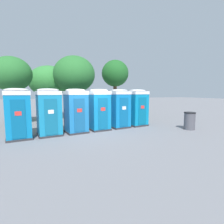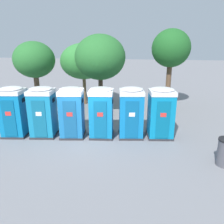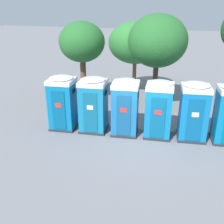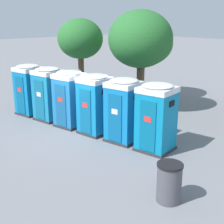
# 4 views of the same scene
# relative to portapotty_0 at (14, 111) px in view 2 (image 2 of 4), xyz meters

# --- Properties ---
(ground_plane) EXTENTS (120.00, 120.00, 0.00)m
(ground_plane) POSITION_rel_portapotty_0_xyz_m (3.68, 0.36, -1.28)
(ground_plane) COLOR slate
(portapotty_0) EXTENTS (1.37, 1.39, 2.54)m
(portapotty_0) POSITION_rel_portapotty_0_xyz_m (0.00, 0.00, 0.00)
(portapotty_0) COLOR #2D2D33
(portapotty_0) RESTS_ON ground
(portapotty_1) EXTENTS (1.39, 1.38, 2.54)m
(portapotty_1) POSITION_rel_portapotty_0_xyz_m (1.46, 0.24, -0.00)
(portapotty_1) COLOR #2D2D33
(portapotty_1) RESTS_ON ground
(portapotty_2) EXTENTS (1.37, 1.40, 2.54)m
(portapotty_2) POSITION_rel_portapotty_0_xyz_m (2.92, 0.45, 0.00)
(portapotty_2) COLOR #2D2D33
(portapotty_2) RESTS_ON ground
(portapotty_3) EXTENTS (1.32, 1.35, 2.54)m
(portapotty_3) POSITION_rel_portapotty_0_xyz_m (4.37, 0.72, 0.00)
(portapotty_3) COLOR #2D2D33
(portapotty_3) RESTS_ON ground
(portapotty_4) EXTENTS (1.40, 1.40, 2.54)m
(portapotty_4) POSITION_rel_portapotty_0_xyz_m (5.82, 0.99, -0.00)
(portapotty_4) COLOR #2D2D33
(portapotty_4) RESTS_ON ground
(portapotty_5) EXTENTS (1.42, 1.39, 2.54)m
(portapotty_5) POSITION_rel_portapotty_0_xyz_m (7.28, 1.23, -0.00)
(portapotty_5) COLOR #2D2D33
(portapotty_5) RESTS_ON ground
(street_tree_0) EXTENTS (2.71, 2.71, 5.58)m
(street_tree_0) POSITION_rel_portapotty_0_xyz_m (7.89, 7.19, 2.91)
(street_tree_0) COLOR brown
(street_tree_0) RESTS_ON ground
(street_tree_1) EXTENTS (2.65, 2.65, 4.72)m
(street_tree_1) POSITION_rel_portapotty_0_xyz_m (-0.84, 3.88, 2.24)
(street_tree_1) COLOR brown
(street_tree_1) RESTS_ON ground
(street_tree_2) EXTENTS (3.46, 3.46, 4.62)m
(street_tree_2) POSITION_rel_portapotty_0_xyz_m (1.56, 6.68, 2.00)
(street_tree_2) COLOR brown
(street_tree_2) RESTS_ON ground
(street_tree_3) EXTENTS (3.20, 3.20, 5.15)m
(street_tree_3) POSITION_rel_portapotty_0_xyz_m (3.42, 4.42, 2.43)
(street_tree_3) COLOR #4C3826
(street_tree_3) RESTS_ON ground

